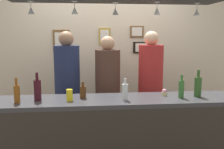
{
  "coord_description": "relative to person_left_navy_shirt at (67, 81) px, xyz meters",
  "views": [
    {
      "loc": [
        -0.31,
        -3.02,
        1.63
      ],
      "look_at": [
        0.0,
        0.1,
        1.15
      ],
      "focal_mm": 40.71,
      "sensor_mm": 36.0,
      "label": 1
    }
  ],
  "objects": [
    {
      "name": "bottle_wine_dark_red",
      "position": [
        -0.25,
        -0.74,
        0.05
      ],
      "size": [
        0.08,
        0.08,
        0.3
      ],
      "color": "#380F19",
      "rests_on": "bar_counter"
    },
    {
      "name": "hanging_wineglass_center_right",
      "position": [
        1.47,
        -0.67,
        0.87
      ],
      "size": [
        0.07,
        0.07,
        0.13
      ],
      "color": "silver",
      "rests_on": "overhead_glass_rack"
    },
    {
      "name": "picture_frame_lower_pair",
      "position": [
        1.17,
        0.67,
        0.42
      ],
      "size": [
        0.3,
        0.02,
        0.18
      ],
      "color": "black",
      "rests_on": "back_wall"
    },
    {
      "name": "drink_can",
      "position": [
        0.08,
        -0.79,
        -0.0
      ],
      "size": [
        0.07,
        0.07,
        0.12
      ],
      "primitive_type": "cylinder",
      "color": "yellow",
      "rests_on": "bar_counter"
    },
    {
      "name": "hanging_wineglass_center_left",
      "position": [
        0.58,
        -0.64,
        0.87
      ],
      "size": [
        0.07,
        0.07,
        0.13
      ],
      "color": "silver",
      "rests_on": "overhead_glass_rack"
    },
    {
      "name": "picture_frame_caricature",
      "position": [
        -0.13,
        0.67,
        0.53
      ],
      "size": [
        0.26,
        0.02,
        0.34
      ],
      "color": "brown",
      "rests_on": "back_wall"
    },
    {
      "name": "bottle_beer_green_import",
      "position": [
        1.29,
        -0.78,
        0.04
      ],
      "size": [
        0.06,
        0.06,
        0.26
      ],
      "color": "#336B2D",
      "rests_on": "bar_counter"
    },
    {
      "name": "picture_frame_upper_small",
      "position": [
        1.08,
        0.67,
        0.68
      ],
      "size": [
        0.22,
        0.02,
        0.18
      ],
      "color": "brown",
      "rests_on": "back_wall"
    },
    {
      "name": "bottle_champagne_green",
      "position": [
        1.5,
        -0.74,
        0.05
      ],
      "size": [
        0.08,
        0.08,
        0.3
      ],
      "color": "#2D5623",
      "rests_on": "bar_counter"
    },
    {
      "name": "person_middle_brown_shirt",
      "position": [
        0.55,
        0.0,
        -0.04
      ],
      "size": [
        0.34,
        0.34,
        1.63
      ],
      "color": "#2D334C",
      "rests_on": "ground_plane"
    },
    {
      "name": "bar_counter",
      "position": [
        0.58,
        -0.89,
        -0.37
      ],
      "size": [
        2.7,
        0.55,
        0.96
      ],
      "color": "#38383D",
      "rests_on": "ground_plane"
    },
    {
      "name": "hanging_wineglass_center",
      "position": [
        1.01,
        -0.73,
        0.87
      ],
      "size": [
        0.07,
        0.07,
        0.13
      ],
      "color": "silver",
      "rests_on": "overhead_glass_rack"
    },
    {
      "name": "hanging_wineglass_left",
      "position": [
        0.15,
        -0.71,
        0.87
      ],
      "size": [
        0.07,
        0.07,
        0.13
      ],
      "color": "silver",
      "rests_on": "overhead_glass_rack"
    },
    {
      "name": "person_left_navy_shirt",
      "position": [
        0.0,
        0.0,
        0.0
      ],
      "size": [
        0.34,
        0.34,
        1.69
      ],
      "color": "#2D334C",
      "rests_on": "ground_plane"
    },
    {
      "name": "overhead_glass_rack",
      "position": [
        0.58,
        -0.69,
        0.98
      ],
      "size": [
        2.2,
        0.36,
        0.04
      ],
      "primitive_type": "cube",
      "color": "black"
    },
    {
      "name": "back_wall",
      "position": [
        0.58,
        0.71,
        0.28
      ],
      "size": [
        4.4,
        0.06,
        2.6
      ],
      "primitive_type": "cube",
      "color": "beige",
      "rests_on": "ground_plane"
    },
    {
      "name": "cupcake",
      "position": [
        1.14,
        -0.66,
        -0.03
      ],
      "size": [
        0.06,
        0.06,
        0.08
      ],
      "color": "beige",
      "rests_on": "bar_counter"
    },
    {
      "name": "bottle_beer_brown_stubby",
      "position": [
        0.22,
        -0.68,
        0.01
      ],
      "size": [
        0.07,
        0.07,
        0.18
      ],
      "color": "#512D14",
      "rests_on": "bar_counter"
    },
    {
      "name": "person_right_red_shirt",
      "position": [
        1.15,
        -0.0,
        0.0
      ],
      "size": [
        0.34,
        0.34,
        1.7
      ],
      "color": "#2D334C",
      "rests_on": "ground_plane"
    },
    {
      "name": "bottle_beer_amber_tall",
      "position": [
        -0.45,
        -0.82,
        0.03
      ],
      "size": [
        0.06,
        0.06,
        0.26
      ],
      "color": "brown",
      "rests_on": "bar_counter"
    },
    {
      "name": "hanging_wineglass_far_left",
      "position": [
        -0.3,
        -0.66,
        0.87
      ],
      "size": [
        0.07,
        0.07,
        0.13
      ],
      "color": "silver",
      "rests_on": "overhead_glass_rack"
    },
    {
      "name": "bottle_soda_clear",
      "position": [
        0.66,
        -0.81,
        0.03
      ],
      "size": [
        0.06,
        0.06,
        0.23
      ],
      "color": "silver",
      "rests_on": "bar_counter"
    },
    {
      "name": "picture_frame_crest",
      "position": [
        0.55,
        0.67,
        0.6
      ],
      "size": [
        0.18,
        0.02,
        0.26
      ],
      "color": "#B29338",
      "rests_on": "back_wall"
    }
  ]
}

